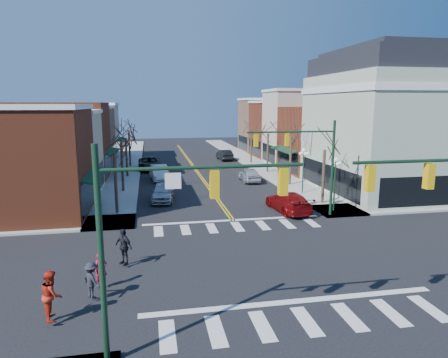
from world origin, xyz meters
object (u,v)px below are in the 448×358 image
car_right_mid (249,175)px  pedestrian_dark_b (92,280)px  car_right_near (288,202)px  car_left_near (163,192)px  pedestrian_dark_a (123,246)px  car_left_mid (159,173)px  lamppost_midblock (303,163)px  car_left_far (150,163)px  pedestrian_red_a (101,270)px  victorian_corner (391,122)px  car_right_far (225,155)px  pedestrian_red_b (52,295)px  lamppost_corner (335,175)px

car_right_mid → pedestrian_dark_b: bearing=62.9°
car_right_near → pedestrian_dark_b: (-13.23, -12.32, 0.17)m
car_left_near → pedestrian_dark_a: pedestrian_dark_a is taller
car_left_mid → car_right_near: size_ratio=0.94×
car_left_near → car_left_mid: car_left_mid is taller
car_left_near → car_left_mid: size_ratio=0.92×
lamppost_midblock → car_left_near: lamppost_midblock is taller
car_left_near → car_right_near: bearing=-23.0°
lamppost_midblock → car_left_far: (-14.04, 16.87, -2.13)m
car_left_near → car_left_far: size_ratio=0.77×
pedestrian_red_a → car_left_mid: bearing=60.1°
lamppost_midblock → car_left_mid: lamppost_midblock is taller
car_left_mid → pedestrian_red_a: 26.66m
pedestrian_red_a → car_left_far: bearing=63.4°
victorian_corner → car_left_mid: bearing=154.5°
car_left_far → pedestrian_dark_b: pedestrian_dark_b is taller
car_right_near → car_right_far: 29.64m
lamppost_midblock → pedestrian_red_b: size_ratio=2.20×
victorian_corner → pedestrian_dark_a: size_ratio=7.53×
car_left_mid → lamppost_midblock: bearing=-42.6°
victorian_corner → car_left_near: victorian_corner is taller
lamppost_corner → car_right_mid: size_ratio=0.97×
car_left_far → car_right_mid: 14.56m
car_left_mid → pedestrian_dark_b: 27.82m
car_left_mid → pedestrian_dark_a: size_ratio=2.64×
car_right_near → lamppost_midblock: bearing=-126.4°
lamppost_midblock → pedestrian_red_a: size_ratio=2.80×
pedestrian_red_b → pedestrian_dark_a: size_ratio=1.04×
pedestrian_red_a → car_right_mid: bearing=38.7°
lamppost_corner → car_left_near: 14.59m
car_left_far → pedestrian_red_b: (-3.86, -36.28, 0.30)m
lamppost_corner → pedestrian_dark_b: bearing=-145.5°
car_left_near → car_right_near: size_ratio=0.86×
victorian_corner → pedestrian_red_a: size_ratio=9.22×
pedestrian_red_b → car_right_near: bearing=-58.7°
car_right_mid → pedestrian_dark_b: (-13.23, -24.84, 0.18)m
victorian_corner → car_left_far: victorian_corner is taller
victorian_corner → lamppost_corner: size_ratio=3.29×
car_right_mid → car_right_far: bearing=-90.8°
car_left_near → pedestrian_red_a: pedestrian_red_a is taller
lamppost_midblock → pedestrian_red_a: (-16.37, -16.78, -2.04)m
pedestrian_red_a → pedestrian_red_b: pedestrian_red_b is taller
car_left_near → pedestrian_dark_b: (-3.63, -17.67, 0.16)m
car_left_mid → car_right_far: size_ratio=1.05×
car_right_mid → lamppost_corner: bearing=105.1°
lamppost_corner → car_left_far: (-14.04, 23.37, -2.13)m
lamppost_midblock → pedestrian_dark_b: 24.52m
car_right_far → victorian_corner: bearing=111.3°
car_left_near → victorian_corner: bearing=5.4°
lamppost_corner → pedestrian_dark_b: size_ratio=2.72×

